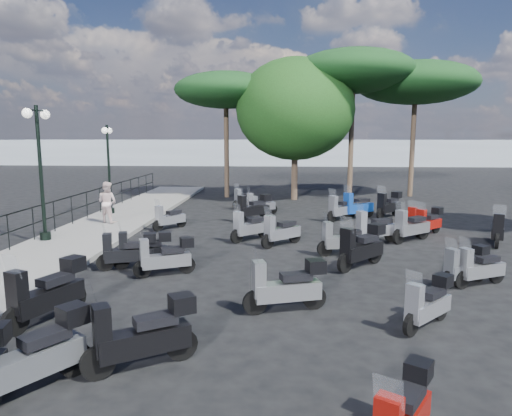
# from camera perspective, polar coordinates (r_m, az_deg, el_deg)

# --- Properties ---
(ground) EXTENTS (120.00, 120.00, 0.00)m
(ground) POSITION_cam_1_polar(r_m,az_deg,el_deg) (12.61, 1.50, -7.34)
(ground) COLOR black
(ground) RESTS_ON ground
(sidewalk) EXTENTS (3.00, 30.00, 0.15)m
(sidewalk) POSITION_cam_1_polar(r_m,az_deg,el_deg) (16.97, -20.63, -3.38)
(sidewalk) COLOR slate
(sidewalk) RESTS_ON ground
(railing) EXTENTS (0.04, 26.04, 1.10)m
(railing) POSITION_cam_1_polar(r_m,az_deg,el_deg) (17.22, -25.00, -0.68)
(railing) COLOR black
(railing) RESTS_ON sidewalk
(lamp_post_1) EXTENTS (0.35, 1.28, 4.36)m
(lamp_post_1) POSITION_cam_1_polar(r_m,az_deg,el_deg) (16.32, -25.37, 4.95)
(lamp_post_1) COLOR black
(lamp_post_1) RESTS_ON sidewalk
(lamp_post_2) EXTENTS (0.41, 1.13, 3.86)m
(lamp_post_2) POSITION_cam_1_polar(r_m,az_deg,el_deg) (20.98, -17.94, 5.32)
(lamp_post_2) COLOR black
(lamp_post_2) RESTS_ON sidewalk
(pedestrian_far) EXTENTS (0.94, 0.83, 1.63)m
(pedestrian_far) POSITION_cam_1_polar(r_m,az_deg,el_deg) (18.83, -18.09, 0.69)
(pedestrian_far) COLOR beige
(pedestrian_far) RESTS_ON sidewalk
(scooter_1) EXTENTS (1.18, 1.59, 1.45)m
(scooter_1) POSITION_cam_1_polar(r_m,az_deg,el_deg) (7.28, -26.32, -16.36)
(scooter_1) COLOR black
(scooter_1) RESTS_ON ground
(scooter_2) EXTENTS (0.96, 1.77, 1.49)m
(scooter_2) POSITION_cam_1_polar(r_m,az_deg,el_deg) (9.74, -24.69, -9.71)
(scooter_2) COLOR black
(scooter_2) RESTS_ON ground
(scooter_3) EXTENTS (1.58, 0.69, 1.29)m
(scooter_3) POSITION_cam_1_polar(r_m,az_deg,el_deg) (12.75, -13.86, -5.16)
(scooter_3) COLOR black
(scooter_3) RESTS_ON ground
(scooter_4) EXTENTS (1.05, 1.25, 1.22)m
(scooter_4) POSITION_cam_1_polar(r_m,az_deg,el_deg) (17.70, -10.82, -1.30)
(scooter_4) COLOR black
(scooter_4) RESTS_ON ground
(scooter_5) EXTENTS (1.19, 1.22, 1.28)m
(scooter_5) POSITION_cam_1_polar(r_m,az_deg,el_deg) (22.41, -1.40, 1.07)
(scooter_5) COLOR black
(scooter_5) RESTS_ON ground
(scooter_6) EXTENTS (1.61, 1.11, 1.43)m
(scooter_6) POSITION_cam_1_polar(r_m,az_deg,el_deg) (7.42, -14.02, -15.22)
(scooter_6) COLOR black
(scooter_6) RESTS_ON ground
(scooter_7) EXTENTS (1.71, 0.78, 1.40)m
(scooter_7) POSITION_cam_1_polar(r_m,az_deg,el_deg) (9.38, 3.79, -9.82)
(scooter_7) COLOR black
(scooter_7) RESTS_ON ground
(scooter_8) EXTENTS (1.49, 0.85, 1.27)m
(scooter_8) POSITION_cam_1_polar(r_m,az_deg,el_deg) (11.92, -11.29, -6.10)
(scooter_8) COLOR black
(scooter_8) RESTS_ON ground
(scooter_9) EXTENTS (1.30, 1.25, 1.35)m
(scooter_9) POSITION_cam_1_polar(r_m,az_deg,el_deg) (14.80, 3.11, -3.00)
(scooter_9) COLOR black
(scooter_9) RESTS_ON ground
(scooter_10) EXTENTS (1.47, 1.31, 1.43)m
(scooter_10) POSITION_cam_1_polar(r_m,az_deg,el_deg) (19.09, -0.33, -0.03)
(scooter_10) COLOR black
(scooter_10) RESTS_ON ground
(scooter_11) EXTENTS (1.52, 0.80, 1.28)m
(scooter_11) POSITION_cam_1_polar(r_m,az_deg,el_deg) (20.62, 0.47, 0.37)
(scooter_11) COLOR black
(scooter_11) RESTS_ON ground
(scooter_14) EXTENTS (1.46, 1.45, 1.49)m
(scooter_14) POSITION_cam_1_polar(r_m,az_deg,el_deg) (12.68, 13.04, -4.84)
(scooter_14) COLOR black
(scooter_14) RESTS_ON ground
(scooter_15) EXTENTS (1.62, 0.70, 1.32)m
(scooter_15) POSITION_cam_1_polar(r_m,az_deg,el_deg) (13.89, 10.74, -4.00)
(scooter_15) COLOR black
(scooter_15) RESTS_ON ground
(scooter_16) EXTENTS (1.68, 0.91, 1.42)m
(scooter_16) POSITION_cam_1_polar(r_m,az_deg,el_deg) (15.64, 14.58, -2.54)
(scooter_16) COLOR black
(scooter_16) RESTS_ON ground
(scooter_17) EXTENTS (1.33, 1.32, 1.40)m
(scooter_17) POSITION_cam_1_polar(r_m,az_deg,el_deg) (19.48, 10.56, -0.17)
(scooter_17) COLOR black
(scooter_17) RESTS_ON ground
(scooter_19) EXTENTS (1.18, 1.18, 1.21)m
(scooter_19) POSITION_cam_1_polar(r_m,az_deg,el_deg) (9.23, 20.68, -11.18)
(scooter_19) COLOR black
(scooter_19) RESTS_ON ground
(scooter_20) EXTENTS (1.44, 0.81, 1.23)m
(scooter_20) POSITION_cam_1_polar(r_m,az_deg,el_deg) (12.14, 26.11, -6.84)
(scooter_20) COLOR black
(scooter_20) RESTS_ON ground
(scooter_21) EXTENTS (1.50, 1.20, 1.44)m
(scooter_21) POSITION_cam_1_polar(r_m,az_deg,el_deg) (16.22, 18.78, -2.30)
(scooter_21) COLOR black
(scooter_21) RESTS_ON ground
(scooter_22) EXTENTS (1.25, 1.20, 1.26)m
(scooter_22) POSITION_cam_1_polar(r_m,az_deg,el_deg) (17.54, 20.77, -1.66)
(scooter_22) COLOR black
(scooter_22) RESTS_ON ground
(scooter_23) EXTENTS (1.57, 1.23, 1.49)m
(scooter_23) POSITION_cam_1_polar(r_m,az_deg,el_deg) (20.05, 12.52, 0.12)
(scooter_23) COLOR black
(scooter_23) RESTS_ON ground
(scooter_26) EXTENTS (1.36, 0.95, 1.21)m
(scooter_26) POSITION_cam_1_polar(r_m,az_deg,el_deg) (12.07, 24.67, -6.67)
(scooter_26) COLOR black
(scooter_26) RESTS_ON ground
(scooter_27) EXTENTS (0.90, 1.66, 1.41)m
(scooter_27) POSITION_cam_1_polar(r_m,az_deg,el_deg) (16.93, 27.95, -2.46)
(scooter_27) COLOR black
(scooter_27) RESTS_ON ground
(scooter_28) EXTENTS (1.08, 1.21, 1.22)m
(scooter_28) POSITION_cam_1_polar(r_m,az_deg,el_deg) (18.17, 19.52, -1.41)
(scooter_28) COLOR black
(scooter_28) RESTS_ON ground
(scooter_29) EXTENTS (1.35, 1.46, 1.45)m
(scooter_29) POSITION_cam_1_polar(r_m,az_deg,el_deg) (20.67, 16.26, 0.31)
(scooter_29) COLOR black
(scooter_29) RESTS_ON ground
(scooter_30) EXTENTS (1.58, 0.69, 1.29)m
(scooter_30) POSITION_cam_1_polar(r_m,az_deg,el_deg) (12.67, -15.68, -5.32)
(scooter_30) COLOR black
(scooter_30) RESTS_ON ground
(scooter_31) EXTENTS (1.30, 1.25, 1.35)m
(scooter_31) POSITION_cam_1_polar(r_m,az_deg,el_deg) (15.50, -0.78, -2.43)
(scooter_31) COLOR black
(scooter_31) RESTS_ON ground
(broadleaf_tree) EXTENTS (6.48, 6.48, 7.71)m
(broadleaf_tree) POSITION_cam_1_polar(r_m,az_deg,el_deg) (25.43, 4.93, 12.17)
(broadleaf_tree) COLOR #38281E
(broadleaf_tree) RESTS_ON ground
(pine_0) EXTENTS (6.67, 6.67, 8.15)m
(pine_0) POSITION_cam_1_polar(r_m,az_deg,el_deg) (26.29, 12.07, 16.31)
(pine_0) COLOR #38281E
(pine_0) RESTS_ON ground
(pine_1) EXTENTS (6.89, 6.89, 7.71)m
(pine_1) POSITION_cam_1_polar(r_m,az_deg,el_deg) (28.40, 19.35, 14.50)
(pine_1) COLOR #38281E
(pine_1) RESTS_ON ground
(pine_2) EXTENTS (5.81, 5.81, 7.09)m
(pine_2) POSITION_cam_1_polar(r_m,az_deg,el_deg) (26.55, -3.78, 14.43)
(pine_2) COLOR #38281E
(pine_2) RESTS_ON ground
(distant_hills) EXTENTS (70.00, 8.00, 3.00)m
(distant_hills) POSITION_cam_1_polar(r_m,az_deg,el_deg) (57.12, 3.23, 6.98)
(distant_hills) COLOR gray
(distant_hills) RESTS_ON ground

